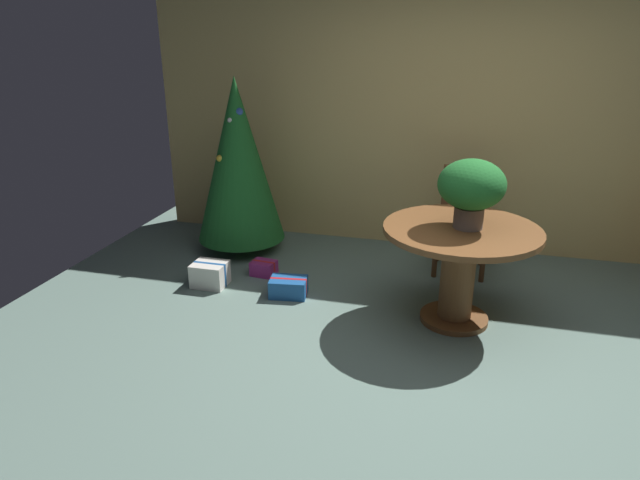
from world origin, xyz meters
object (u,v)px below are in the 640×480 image
Objects in this scene: holiday_tree at (238,160)px; gift_box_cream at (210,274)px; round_dining_table at (459,257)px; flower_vase at (471,187)px; gift_box_purple at (264,268)px; gift_box_blue at (288,287)px; wooden_chair_far at (463,213)px.

holiday_tree reaches higher than gift_box_cream.
round_dining_table is at bearing -2.62° from gift_box_cream.
holiday_tree is (-2.08, 0.92, -0.14)m from flower_vase.
flower_vase is at bearing -13.44° from gift_box_purple.
gift_box_blue is at bearing -48.72° from holiday_tree.
flower_vase is 1.51× the size of gift_box_blue.
wooden_chair_far is 2.85× the size of gift_box_blue.
gift_box_blue is at bearing -144.48° from wooden_chair_far.
holiday_tree reaches higher than gift_box_blue.
flower_vase reaches higher than wooden_chair_far.
holiday_tree is at bearing 128.49° from gift_box_purple.
gift_box_cream is 0.69m from gift_box_blue.
gift_box_blue is (-1.30, 0.08, -0.43)m from round_dining_table.
round_dining_table is at bearing -3.39° from gift_box_blue.
wooden_chair_far is 2.08m from holiday_tree.
gift_box_blue is at bearing 176.61° from round_dining_table.
gift_box_blue is at bearing 177.04° from flower_vase.
wooden_chair_far is 3.26× the size of gift_box_cream.
flower_vase is 2.23m from gift_box_cream.
wooden_chair_far is 4.11× the size of gift_box_purple.
round_dining_table is 1.74m from gift_box_purple.
flower_vase is at bearing -2.96° from gift_box_blue.
holiday_tree is 7.41× the size of gift_box_purple.
flower_vase reaches higher than gift_box_cream.
wooden_chair_far reaches higher than gift_box_purple.
gift_box_purple is (0.41, -0.52, -0.82)m from holiday_tree.
gift_box_purple is (-1.64, 0.41, -0.44)m from round_dining_table.
round_dining_table is 2.29× the size of flower_vase.
flower_vase is at bearing 13.20° from round_dining_table.
holiday_tree is 1.05m from gift_box_purple.
gift_box_blue is at bearing -44.78° from gift_box_purple.
flower_vase is 0.53× the size of wooden_chair_far.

